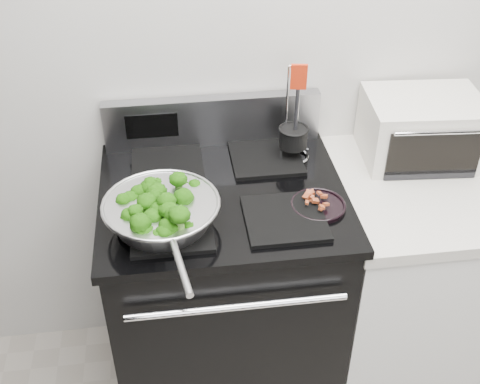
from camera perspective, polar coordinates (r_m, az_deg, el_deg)
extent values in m
cube|color=silver|center=(2.08, 5.59, 15.23)|extent=(4.00, 0.02, 2.70)
cube|color=black|center=(2.26, -1.45, -10.06)|extent=(0.76, 0.66, 0.92)
cube|color=black|center=(1.94, -1.66, -0.32)|extent=(0.79, 0.69, 0.03)
cube|color=#99999E|center=(2.14, -2.62, 6.78)|extent=(0.76, 0.05, 0.18)
cube|color=black|center=(1.79, -6.50, -3.41)|extent=(0.24, 0.24, 0.01)
cube|color=black|center=(1.82, 4.27, -2.51)|extent=(0.24, 0.24, 0.01)
cube|color=black|center=(2.06, -6.90, 2.59)|extent=(0.24, 0.24, 0.01)
cube|color=black|center=(2.09, 2.46, 3.29)|extent=(0.24, 0.24, 0.01)
cube|color=white|center=(2.41, 15.11, -8.48)|extent=(0.60, 0.66, 0.88)
cube|color=beige|center=(2.13, 17.02, 0.41)|extent=(0.62, 0.68, 0.04)
torus|color=silver|center=(1.76, -7.51, -1.07)|extent=(0.35, 0.35, 0.01)
cylinder|color=silver|center=(1.56, -5.63, -7.09)|extent=(0.05, 0.21, 0.02)
cylinder|color=black|center=(1.88, 7.40, -1.33)|extent=(0.17, 0.17, 0.01)
cylinder|color=black|center=(2.06, 5.07, 5.17)|extent=(0.10, 0.10, 0.07)
cylinder|color=black|center=(2.02, 5.19, 7.16)|extent=(0.01, 0.01, 0.21)
cube|color=red|center=(1.95, 5.43, 10.98)|extent=(0.05, 0.02, 0.09)
cube|color=silver|center=(2.20, 16.80, 5.83)|extent=(0.41, 0.32, 0.22)
cube|color=black|center=(2.09, 18.24, 3.49)|extent=(0.31, 0.03, 0.16)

